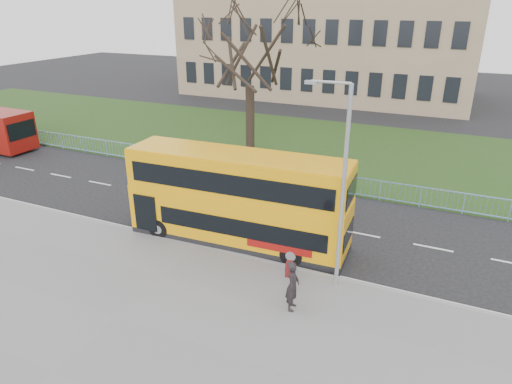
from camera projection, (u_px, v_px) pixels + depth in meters
ground at (217, 232)px, 20.53m from camera, size 120.00×120.00×0.00m
pavement at (117, 319)px, 14.83m from camera, size 80.00×10.50×0.12m
kerb at (199, 246)px, 19.20m from camera, size 80.00×0.20×0.14m
grass_verge at (314, 146)px, 32.54m from camera, size 80.00×15.40×0.08m
guard_railing at (273, 174)px, 25.87m from camera, size 40.00×0.12×1.10m
bare_tree at (250, 71)px, 27.90m from camera, size 7.80×7.80×11.15m
civic_building at (331, 28)px, 49.16m from camera, size 30.00×15.00×14.00m
yellow_bus at (238, 197)px, 18.92m from camera, size 9.42×2.63×3.91m
pedestrian at (293, 286)px, 14.90m from camera, size 0.52×0.70×1.77m
street_lamp at (341, 182)px, 15.03m from camera, size 1.53×0.19×7.23m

